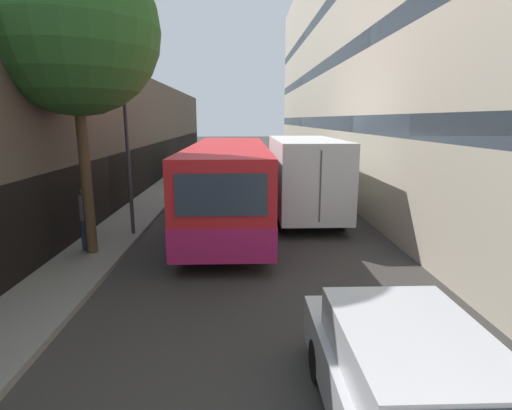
{
  "coord_description": "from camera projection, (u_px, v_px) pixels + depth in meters",
  "views": [
    {
      "loc": [
        -0.37,
        -0.31,
        3.76
      ],
      "look_at": [
        -0.04,
        9.7,
        1.6
      ],
      "focal_mm": 28.0,
      "sensor_mm": 36.0,
      "label": 1
    }
  ],
  "objects": [
    {
      "name": "building_left_shopfront",
      "position": [
        78.0,
        147.0,
        14.98
      ],
      "size": [
        2.4,
        60.0,
        6.0
      ],
      "color": "#51473D",
      "rests_on": "ground_plane"
    },
    {
      "name": "box_truck",
      "position": [
        302.0,
        173.0,
        16.12
      ],
      "size": [
        2.36,
        8.45,
        3.04
      ],
      "color": "silver",
      "rests_on": "ground_plane"
    },
    {
      "name": "street_tree_left",
      "position": [
        73.0,
        29.0,
        9.89
      ],
      "size": [
        4.31,
        4.31,
        7.99
      ],
      "color": "#4C3823",
      "rests_on": "sidewalk_left"
    },
    {
      "name": "panel_van",
      "position": [
        208.0,
        164.0,
        24.78
      ],
      "size": [
        1.83,
        4.77,
        1.86
      ],
      "color": "silver",
      "rests_on": "ground_plane"
    },
    {
      "name": "bus",
      "position": [
        229.0,
        182.0,
        14.3
      ],
      "size": [
        2.61,
        10.6,
        2.88
      ],
      "color": "red",
      "rests_on": "ground_plane"
    },
    {
      "name": "car_hatchback",
      "position": [
        412.0,
        391.0,
        4.54
      ],
      "size": [
        1.85,
        4.32,
        1.45
      ],
      "color": "#B7B7BC",
      "rests_on": "ground_plane"
    },
    {
      "name": "pedestrian",
      "position": [
        87.0,
        216.0,
        11.12
      ],
      "size": [
        0.42,
        0.4,
        1.8
      ],
      "color": "#23283D",
      "rests_on": "sidewalk_left"
    },
    {
      "name": "building_right_apartment",
      "position": [
        402.0,
        25.0,
        14.45
      ],
      "size": [
        2.4,
        60.0,
        14.24
      ],
      "color": "#A89E89",
      "rests_on": "ground_plane"
    },
    {
      "name": "ground_plane",
      "position": [
        252.0,
        216.0,
        15.76
      ],
      "size": [
        150.0,
        150.0,
        0.0
      ],
      "primitive_type": "plane",
      "color": "#33302D"
    },
    {
      "name": "street_lamp",
      "position": [
        124.0,
        87.0,
        11.98
      ],
      "size": [
        0.36,
        0.8,
        6.56
      ],
      "color": "#38383D",
      "rests_on": "sidewalk_left"
    },
    {
      "name": "sidewalk_left",
      "position": [
        136.0,
        216.0,
        15.6
      ],
      "size": [
        1.76,
        60.0,
        0.14
      ],
      "color": "gray",
      "rests_on": "ground_plane"
    }
  ]
}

